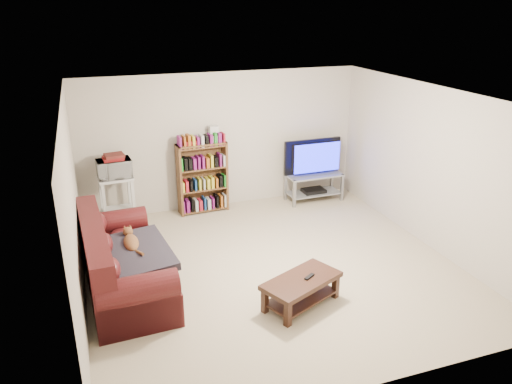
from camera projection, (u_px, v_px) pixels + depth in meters
name	position (u px, v px, depth m)	size (l,w,h in m)	color
floor	(272.00, 267.00, 7.03)	(5.00, 5.00, 0.00)	beige
ceiling	(274.00, 96.00, 6.17)	(5.00, 5.00, 0.00)	white
wall_back	(222.00, 141.00, 8.81)	(5.00, 5.00, 0.00)	beige
wall_front	(375.00, 280.00, 4.39)	(5.00, 5.00, 0.00)	beige
wall_left	(74.00, 212.00, 5.83)	(5.00, 5.00, 0.00)	beige
wall_right	(431.00, 168.00, 7.37)	(5.00, 5.00, 0.00)	beige
sofa	(119.00, 267.00, 6.37)	(1.06, 2.25, 0.94)	#481214
blanket	(134.00, 254.00, 6.23)	(0.85, 1.10, 0.10)	#2A2630
cat	(131.00, 243.00, 6.38)	(0.24, 0.60, 0.18)	brown
coffee_table	(301.00, 287.00, 6.07)	(1.11, 0.86, 0.36)	#341B12
remote	(309.00, 277.00, 6.06)	(0.16, 0.05, 0.02)	black
tv_stand	(314.00, 183.00, 9.28)	(1.04, 0.48, 0.52)	#999EA3
television	(315.00, 158.00, 9.11)	(1.11, 0.15, 0.64)	black
dvd_player	(314.00, 190.00, 9.34)	(0.41, 0.29, 0.06)	black
bookshelf	(203.00, 177.00, 8.68)	(0.88, 0.32, 1.25)	brown
shelf_clutter	(206.00, 136.00, 8.48)	(0.64, 0.23, 0.28)	silver
microwave_stand	(117.00, 195.00, 8.12)	(0.57, 0.44, 0.86)	silver
microwave	(114.00, 168.00, 7.96)	(0.53, 0.36, 0.29)	silver
game_boxes	(113.00, 158.00, 7.90)	(0.31, 0.27, 0.05)	maroon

